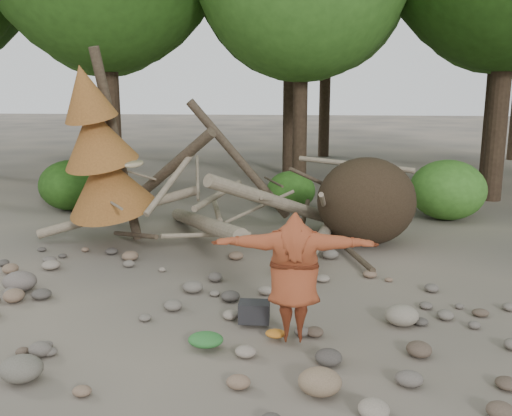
{
  "coord_description": "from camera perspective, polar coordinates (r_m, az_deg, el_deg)",
  "views": [
    {
      "loc": [
        1.32,
        -8.35,
        3.55
      ],
      "look_at": [
        0.38,
        1.5,
        1.4
      ],
      "focal_mm": 40.0,
      "sensor_mm": 36.0,
      "label": 1
    }
  ],
  "objects": [
    {
      "name": "backpack",
      "position": [
        8.71,
        -0.19,
        -10.7
      ],
      "size": [
        0.47,
        0.32,
        0.31
      ],
      "primitive_type": "cube",
      "rotation": [
        0.0,
        0.0,
        0.02
      ],
      "color": "black",
      "rests_on": "ground"
    },
    {
      "name": "dead_conifer",
      "position": [
        12.62,
        -15.26,
        5.28
      ],
      "size": [
        2.06,
        2.16,
        4.35
      ],
      "color": "#4C3F30",
      "rests_on": "ground"
    },
    {
      "name": "bush_mid",
      "position": [
        16.44,
        3.52,
        1.76
      ],
      "size": [
        1.4,
        1.4,
        1.12
      ],
      "primitive_type": "ellipsoid",
      "color": "#32681E",
      "rests_on": "ground"
    },
    {
      "name": "frisbee_thrower",
      "position": [
        7.83,
        3.8,
        -6.87
      ],
      "size": [
        3.44,
        0.67,
        2.47
      ],
      "color": "brown",
      "rests_on": "ground"
    },
    {
      "name": "bush_right",
      "position": [
        16.03,
        18.62,
        1.73
      ],
      "size": [
        2.0,
        2.0,
        1.6
      ],
      "primitive_type": "ellipsoid",
      "color": "#3E7B26",
      "rests_on": "ground"
    },
    {
      "name": "boulder_front_left",
      "position": [
        7.77,
        -22.42,
        -14.63
      ],
      "size": [
        0.53,
        0.48,
        0.32
      ],
      "primitive_type": "ellipsoid",
      "color": "#645F53",
      "rests_on": "ground"
    },
    {
      "name": "cloth_orange",
      "position": [
        8.28,
        1.97,
        -12.75
      ],
      "size": [
        0.29,
        0.24,
        0.11
      ],
      "primitive_type": "ellipsoid",
      "color": "#BD6E20",
      "rests_on": "ground"
    },
    {
      "name": "boulder_front_right",
      "position": [
        6.99,
        6.4,
        -16.88
      ],
      "size": [
        0.52,
        0.46,
        0.31
      ],
      "primitive_type": "ellipsoid",
      "color": "#816950",
      "rests_on": "ground"
    },
    {
      "name": "boulder_mid_left",
      "position": [
        10.88,
        -22.55,
        -6.79
      ],
      "size": [
        0.58,
        0.53,
        0.35
      ],
      "primitive_type": "ellipsoid",
      "color": "#675D57",
      "rests_on": "ground"
    },
    {
      "name": "ground",
      "position": [
        9.17,
        -3.33,
        -10.54
      ],
      "size": [
        120.0,
        120.0,
        0.0
      ],
      "primitive_type": "plane",
      "color": "#514C44",
      "rests_on": "ground"
    },
    {
      "name": "bush_left",
      "position": [
        17.21,
        -18.02,
        2.19
      ],
      "size": [
        1.8,
        1.8,
        1.44
      ],
      "primitive_type": "ellipsoid",
      "color": "#265216",
      "rests_on": "ground"
    },
    {
      "name": "deadfall_pile",
      "position": [
        12.87,
        8.42,
        0.48
      ],
      "size": [
        8.55,
        5.24,
        3.3
      ],
      "color": "#332619",
      "rests_on": "ground"
    },
    {
      "name": "cloth_green",
      "position": [
        8.03,
        -5.04,
        -13.3
      ],
      "size": [
        0.49,
        0.41,
        0.18
      ],
      "primitive_type": "ellipsoid",
      "color": "#2A692C",
      "rests_on": "ground"
    },
    {
      "name": "boulder_mid_right",
      "position": [
        8.99,
        14.35,
        -10.35
      ],
      "size": [
        0.51,
        0.46,
        0.31
      ],
      "primitive_type": "ellipsoid",
      "color": "gray",
      "rests_on": "ground"
    }
  ]
}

